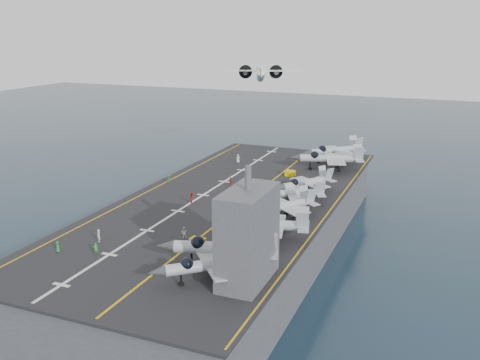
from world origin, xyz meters
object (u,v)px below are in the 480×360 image
at_px(fighter_jet_0, 211,263).
at_px(transport_plane, 261,75).
at_px(tow_cart_a, 198,242).
at_px(island_superstructure, 248,225).

height_order(fighter_jet_0, transport_plane, transport_plane).
bearing_deg(tow_cart_a, transport_plane, 103.85).
relative_size(fighter_jet_0, tow_cart_a, 7.36).
bearing_deg(fighter_jet_0, tow_cart_a, 125.49).
relative_size(tow_cart_a, transport_plane, 0.09).
xyz_separation_m(fighter_jet_0, tow_cart_a, (-6.62, 9.29, -1.80)).
distance_m(tow_cart_a, transport_plane, 83.83).
height_order(tow_cart_a, transport_plane, transport_plane).
height_order(fighter_jet_0, tow_cart_a, fighter_jet_0).
bearing_deg(tow_cart_a, island_superstructure, -34.38).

